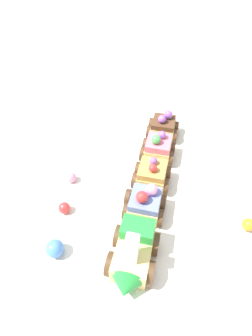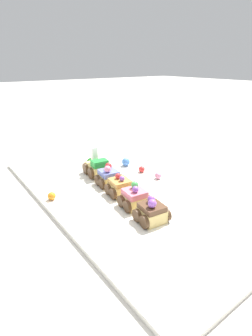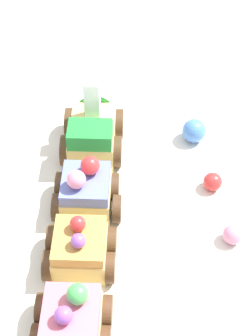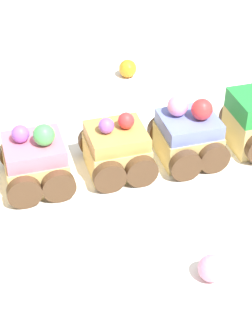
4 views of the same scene
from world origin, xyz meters
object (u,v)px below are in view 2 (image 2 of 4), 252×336
(cake_car_chocolate, at_px, (152,212))
(gumball_blue, at_px, (126,162))
(gumball_pink, at_px, (158,176))
(cake_car_caramel, at_px, (120,187))
(gumball_red, at_px, (142,169))
(gumball_orange, at_px, (52,196))
(cake_train_locomotive, at_px, (96,167))
(cake_car_strawberry, at_px, (135,198))
(cake_car_blueberry, at_px, (109,177))

(cake_car_chocolate, height_order, gumball_blue, cake_car_chocolate)
(gumball_blue, relative_size, gumball_pink, 1.36)
(cake_car_caramel, height_order, gumball_red, cake_car_caramel)
(cake_car_caramel, xyz_separation_m, gumball_orange, (0.08, 0.17, -0.01))
(cake_train_locomotive, distance_m, cake_car_strawberry, 0.25)
(cake_car_chocolate, xyz_separation_m, gumball_orange, (0.24, 0.15, -0.01))
(cake_car_blueberry, bearing_deg, cake_car_chocolate, 179.98)
(gumball_red, distance_m, gumball_pink, 0.07)
(cake_car_strawberry, distance_m, gumball_orange, 0.23)
(gumball_blue, distance_m, gumball_pink, 0.15)
(cake_train_locomotive, height_order, gumball_blue, cake_train_locomotive)
(cake_train_locomotive, distance_m, gumball_pink, 0.21)
(cake_car_blueberry, xyz_separation_m, gumball_orange, (0.01, 0.18, -0.01))
(cake_car_blueberry, relative_size, cake_car_chocolate, 1.00)
(cake_car_chocolate, xyz_separation_m, gumball_blue, (0.32, -0.16, -0.01))
(cake_car_blueberry, bearing_deg, cake_train_locomotive, -0.07)
(gumball_pink, bearing_deg, gumball_blue, 5.81)
(cake_train_locomotive, relative_size, gumball_red, 5.27)
(gumball_pink, bearing_deg, cake_car_strawberry, 118.30)
(cake_car_caramel, bearing_deg, cake_car_blueberry, 0.08)
(cake_car_blueberry, xyz_separation_m, gumball_red, (0.01, -0.14, -0.01))
(cake_car_chocolate, xyz_separation_m, gumball_red, (0.24, -0.17, -0.01))
(cake_car_blueberry, bearing_deg, cake_car_caramel, -179.92)
(gumball_red, bearing_deg, cake_car_caramel, 119.75)
(cake_car_caramel, relative_size, gumball_pink, 3.58)
(cake_car_blueberry, height_order, gumball_blue, cake_car_blueberry)
(cake_car_blueberry, xyz_separation_m, gumball_pink, (-0.06, -0.15, -0.01))
(cake_car_blueberry, xyz_separation_m, gumball_blue, (0.09, -0.13, -0.01))
(cake_car_caramel, xyz_separation_m, gumball_pink, (0.01, -0.16, -0.01))
(cake_car_strawberry, xyz_separation_m, cake_car_chocolate, (-0.08, 0.01, -0.00))
(gumball_orange, relative_size, gumball_blue, 0.75)
(gumball_red, bearing_deg, gumball_pink, -174.27)
(cake_car_chocolate, bearing_deg, cake_train_locomotive, -0.03)
(gumball_pink, bearing_deg, gumball_red, 5.73)
(gumball_red, bearing_deg, cake_car_blueberry, 95.67)
(cake_car_caramel, relative_size, cake_car_chocolate, 1.00)
(cake_car_caramel, distance_m, gumball_orange, 0.19)
(cake_car_caramel, distance_m, cake_car_chocolate, 0.15)
(cake_car_strawberry, distance_m, cake_car_chocolate, 0.08)
(cake_car_strawberry, height_order, gumball_red, cake_car_strawberry)
(cake_car_strawberry, xyz_separation_m, gumball_orange, (0.16, 0.16, -0.01))
(gumball_blue, bearing_deg, gumball_red, -174.11)
(cake_train_locomotive, relative_size, gumball_blue, 3.84)
(gumball_orange, bearing_deg, cake_car_strawberry, -135.47)
(gumball_red, bearing_deg, cake_car_chocolate, 144.69)
(cake_car_caramel, xyz_separation_m, cake_car_strawberry, (-0.08, 0.01, 0.00))
(cake_car_caramel, relative_size, cake_car_strawberry, 1.00)
(cake_car_blueberry, bearing_deg, gumball_pink, -104.50)
(cake_train_locomotive, bearing_deg, gumball_red, -115.28)
(cake_car_strawberry, relative_size, gumball_blue, 2.63)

